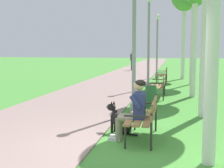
{
  "coord_description": "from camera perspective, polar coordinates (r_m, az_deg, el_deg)",
  "views": [
    {
      "loc": [
        1.12,
        -5.31,
        1.85
      ],
      "look_at": [
        -0.56,
        2.84,
        0.9
      ],
      "focal_mm": 48.95,
      "sensor_mm": 36.0,
      "label": 1
    }
  ],
  "objects": [
    {
      "name": "ground_plane",
      "position": [
        5.73,
        -0.3,
        -12.32
      ],
      "size": [
        120.0,
        120.0,
        0.0
      ],
      "primitive_type": "plane",
      "color": "#478E38"
    },
    {
      "name": "paved_path",
      "position": [
        29.55,
        5.29,
        2.94
      ],
      "size": [
        3.6,
        60.0,
        0.04
      ],
      "primitive_type": "cube",
      "color": "gray",
      "rests_on": "ground"
    },
    {
      "name": "park_bench_near",
      "position": [
        6.32,
        6.19,
        -5.75
      ],
      "size": [
        0.55,
        1.5,
        0.85
      ],
      "color": "olive",
      "rests_on": "ground"
    },
    {
      "name": "park_bench_mid",
      "position": [
        11.79,
        8.84,
        -0.08
      ],
      "size": [
        0.55,
        1.5,
        0.85
      ],
      "color": "olive",
      "rests_on": "ground"
    },
    {
      "name": "park_bench_far",
      "position": [
        16.73,
        9.5,
        1.84
      ],
      "size": [
        0.55,
        1.5,
        0.85
      ],
      "color": "olive",
      "rests_on": "ground"
    },
    {
      "name": "person_seated_on_near_bench",
      "position": [
        6.17,
        4.16,
        -4.44
      ],
      "size": [
        0.74,
        0.49,
        1.25
      ],
      "color": "gray",
      "rests_on": "ground"
    },
    {
      "name": "dog_black",
      "position": [
        6.77,
        1.51,
        -7.08
      ],
      "size": [
        0.79,
        0.46,
        0.71
      ],
      "color": "black",
      "rests_on": "ground"
    },
    {
      "name": "lamp_post_near",
      "position": [
        8.61,
        4.14,
        8.42
      ],
      "size": [
        0.24,
        0.24,
        4.13
      ],
      "color": "gray",
      "rests_on": "ground"
    },
    {
      "name": "lamp_post_mid",
      "position": [
        14.08,
        6.85,
        7.89
      ],
      "size": [
        0.24,
        0.24,
        4.25
      ],
      "color": "gray",
      "rests_on": "ground"
    },
    {
      "name": "lamp_post_far",
      "position": [
        19.69,
        8.42,
        7.14
      ],
      "size": [
        0.24,
        0.24,
        4.03
      ],
      "color": "gray",
      "rests_on": "ground"
    },
    {
      "name": "litter_bin",
      "position": [
        9.81,
        7.26,
        -2.33
      ],
      "size": [
        0.36,
        0.36,
        0.7
      ],
      "primitive_type": "cylinder",
      "color": "#2D6638",
      "rests_on": "ground"
    },
    {
      "name": "pedestrian_distant",
      "position": [
        26.43,
        3.79,
        4.32
      ],
      "size": [
        0.32,
        0.22,
        1.65
      ],
      "color": "#383842",
      "rests_on": "ground"
    }
  ]
}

